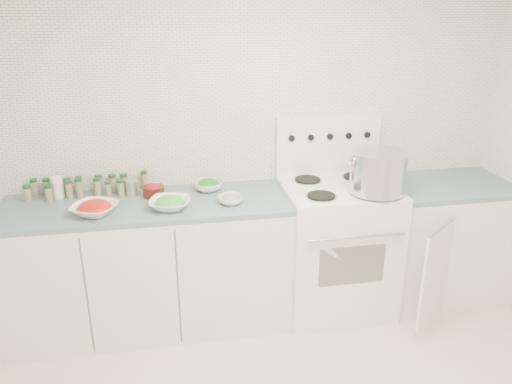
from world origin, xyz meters
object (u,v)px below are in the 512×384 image
bowl_tomato (95,208)px  bowl_snowpea (170,203)px  stove (335,243)px  stock_pot (378,170)px

bowl_tomato → bowl_snowpea: bearing=1.2°
bowl_tomato → bowl_snowpea: bowl_tomato is taller
stove → stock_pot: bearing=-42.0°
stove → bowl_snowpea: bearing=-174.3°
stock_pot → stove: bearing=138.0°
stock_pot → bowl_tomato: (-1.79, 0.05, -0.16)m
stove → stock_pot: 0.65m
stock_pot → bowl_snowpea: 1.35m
stove → bowl_tomato: bearing=-175.5°
bowl_tomato → bowl_snowpea: (0.45, 0.01, -0.00)m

